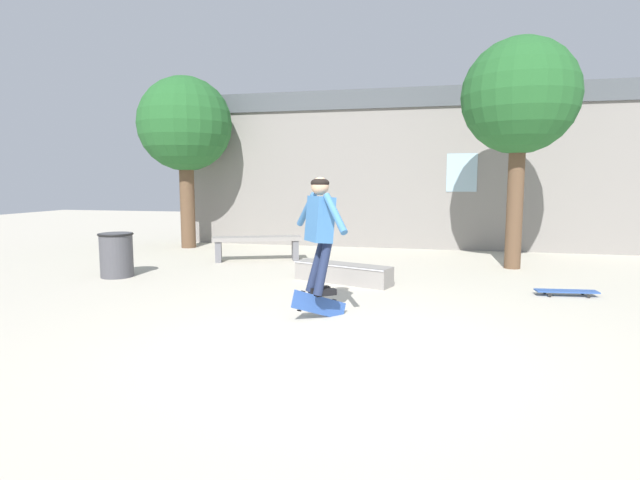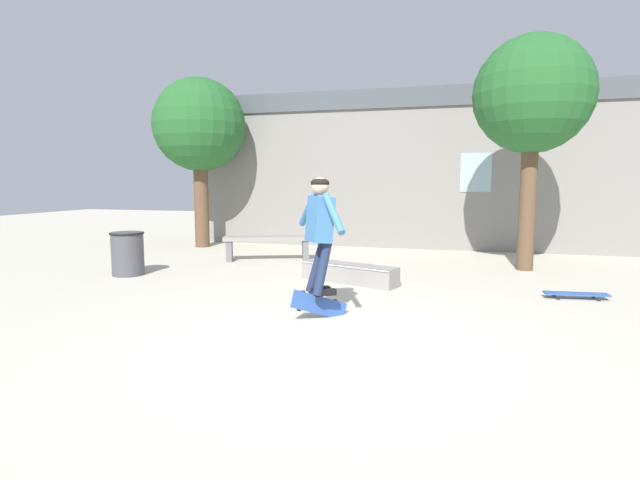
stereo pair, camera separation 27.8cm
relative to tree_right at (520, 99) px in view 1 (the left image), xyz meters
The scene contains 10 objects.
ground_plane 6.57m from the tree_right, 114.98° to the right, with size 40.00×40.00×0.00m, color beige.
building_backdrop 3.69m from the tree_right, 133.22° to the left, with size 12.19×0.52×4.69m.
tree_right is the anchor object (origin of this frame).
tree_left 7.60m from the tree_right, 169.75° to the left, with size 2.28×2.28×4.18m.
park_bench 5.79m from the tree_right, behind, with size 1.85×1.03×0.51m.
skate_ledge 4.68m from the tree_right, 144.64° to the right, with size 1.69×0.93×0.31m.
trash_bin 7.78m from the tree_right, 160.24° to the right, with size 0.59×0.59×0.77m.
skater 5.50m from the tree_right, 123.04° to the right, with size 0.86×1.07×1.40m.
skateboard_flipping 5.92m from the tree_right, 123.46° to the right, with size 0.55×0.62×0.47m.
skateboard_resting 3.88m from the tree_right, 79.53° to the right, with size 0.88×0.30×0.08m.
Camera 1 is at (0.96, -4.79, 1.66)m, focal length 28.00 mm.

